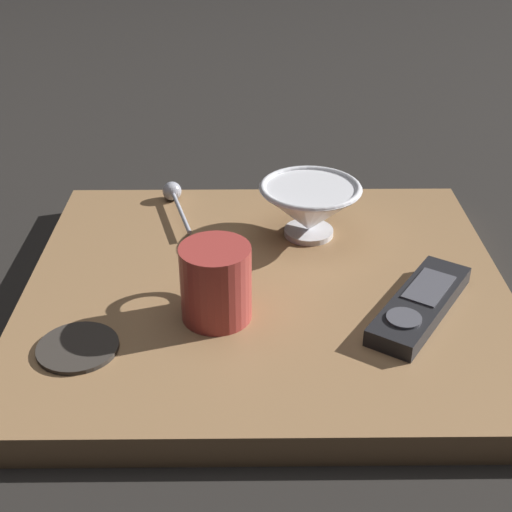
{
  "coord_description": "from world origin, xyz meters",
  "views": [
    {
      "loc": [
        -0.02,
        -0.72,
        0.5
      ],
      "look_at": [
        -0.01,
        0.03,
        0.06
      ],
      "focal_mm": 49.4,
      "sensor_mm": 36.0,
      "label": 1
    }
  ],
  "objects": [
    {
      "name": "ground_plane",
      "position": [
        0.0,
        0.0,
        0.0
      ],
      "size": [
        6.0,
        6.0,
        0.0
      ],
      "primitive_type": "plane",
      "color": "black"
    },
    {
      "name": "cereal_bowl",
      "position": [
        0.06,
        0.12,
        0.08
      ],
      "size": [
        0.14,
        0.14,
        0.07
      ],
      "color": "silver",
      "rests_on": "table"
    },
    {
      "name": "teaspoon",
      "position": [
        -0.13,
        0.22,
        0.05
      ],
      "size": [
        0.05,
        0.14,
        0.03
      ],
      "color": "#A3A5B2",
      "rests_on": "table"
    },
    {
      "name": "drink_coaster",
      "position": [
        -0.2,
        -0.13,
        0.04
      ],
      "size": [
        0.09,
        0.09,
        0.01
      ],
      "color": "#332D28",
      "rests_on": "table"
    },
    {
      "name": "coffee_mug",
      "position": [
        -0.06,
        -0.07,
        0.08
      ],
      "size": [
        0.08,
        0.11,
        0.09
      ],
      "color": "#A53833",
      "rests_on": "table"
    },
    {
      "name": "tv_remote_near",
      "position": [
        0.17,
        -0.07,
        0.05
      ],
      "size": [
        0.15,
        0.18,
        0.02
      ],
      "color": "black",
      "rests_on": "table"
    },
    {
      "name": "table",
      "position": [
        0.0,
        0.0,
        0.02
      ],
      "size": [
        0.58,
        0.53,
        0.04
      ],
      "color": "#936D47",
      "rests_on": "ground"
    }
  ]
}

